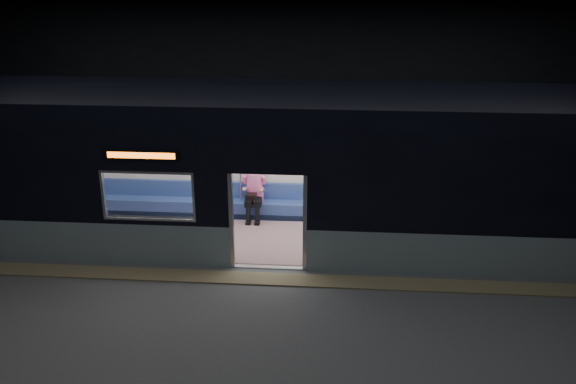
# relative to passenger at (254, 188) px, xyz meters

# --- Properties ---
(station_floor) EXTENTS (24.00, 14.00, 0.01)m
(station_floor) POSITION_rel_passenger_xyz_m (0.61, -3.55, -0.81)
(station_floor) COLOR #47494C
(station_floor) RESTS_ON ground
(station_envelope) EXTENTS (24.00, 14.00, 5.00)m
(station_envelope) POSITION_rel_passenger_xyz_m (0.61, -3.55, 2.85)
(station_envelope) COLOR black
(station_envelope) RESTS_ON station_floor
(tactile_strip) EXTENTS (22.80, 0.50, 0.03)m
(tactile_strip) POSITION_rel_passenger_xyz_m (0.61, -3.00, -0.79)
(tactile_strip) COLOR #8C7F59
(tactile_strip) RESTS_ON station_floor
(metro_car) EXTENTS (18.00, 3.04, 3.35)m
(metro_car) POSITION_rel_passenger_xyz_m (0.61, -1.00, 1.04)
(metro_car) COLOR #8B9EA6
(metro_car) RESTS_ON station_floor
(passenger) EXTENTS (0.45, 0.73, 1.40)m
(passenger) POSITION_rel_passenger_xyz_m (0.00, 0.00, 0.00)
(passenger) COLOR black
(passenger) RESTS_ON metro_car
(handbag) EXTENTS (0.33, 0.31, 0.13)m
(handbag) POSITION_rel_passenger_xyz_m (-0.05, -0.23, -0.13)
(handbag) COLOR black
(handbag) RESTS_ON passenger
(transit_map) EXTENTS (1.02, 0.03, 0.66)m
(transit_map) POSITION_rel_passenger_xyz_m (2.35, 0.31, 0.67)
(transit_map) COLOR white
(transit_map) RESTS_ON metro_car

